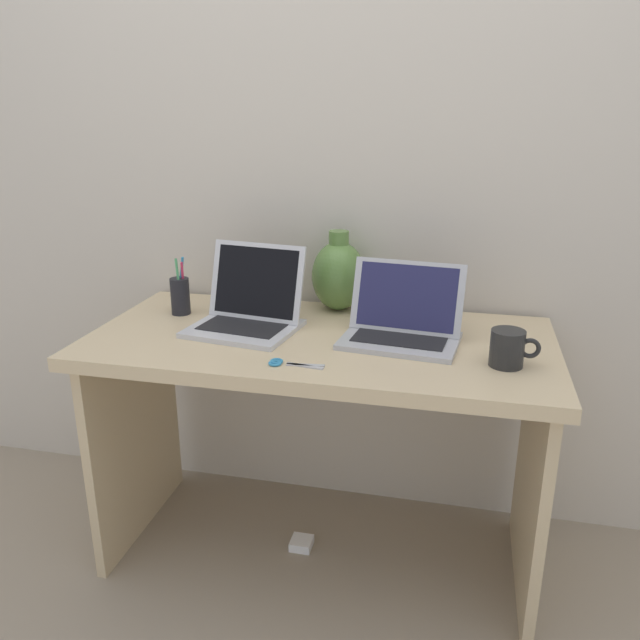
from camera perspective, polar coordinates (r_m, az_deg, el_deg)
The scene contains 10 objects.
ground_plane at distance 2.22m, azimuth 0.00°, elevation -20.03°, with size 6.00×6.00×0.00m, color gray.
back_wall at distance 2.10m, azimuth 2.32°, elevation 13.60°, with size 4.40×0.04×2.40m, color beige.
desk at distance 1.91m, azimuth 0.00°, elevation -6.31°, with size 1.34×0.66×0.75m.
laptop_left at distance 1.91m, azimuth -6.38°, elevation 1.19°, with size 0.34×0.30×0.24m.
laptop_right at distance 1.81m, azimuth 7.51°, elevation -0.04°, with size 0.35×0.26×0.22m.
green_vase at distance 2.06m, azimuth 1.68°, elevation 4.09°, with size 0.17×0.17×0.26m.
coffee_mug at distance 1.69m, azimuth 16.61°, elevation -2.46°, with size 0.13×0.09×0.10m.
pen_cup at distance 2.07m, azimuth -12.50°, elevation 2.19°, with size 0.06×0.06×0.19m.
scissors at distance 1.64m, azimuth -3.07°, elevation -3.94°, with size 0.15×0.05×0.01m.
power_brick at distance 2.21m, azimuth -1.71°, elevation -19.56°, with size 0.07×0.07×0.03m, color white.
Camera 1 is at (0.39, -1.68, 1.39)m, focal length 35.46 mm.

